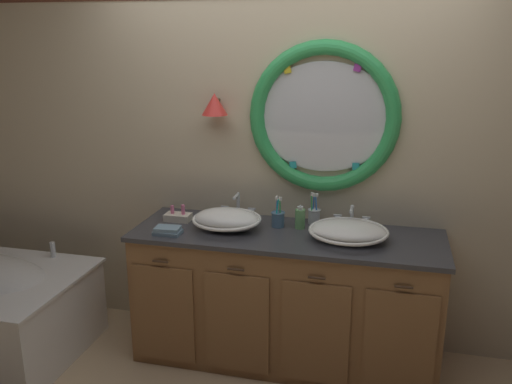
# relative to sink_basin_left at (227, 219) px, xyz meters

# --- Properties ---
(ground_plane) EXTENTS (14.00, 14.00, 0.00)m
(ground_plane) POSITION_rel_sink_basin_left_xyz_m (0.32, -0.21, -0.94)
(ground_plane) COLOR tan
(back_wall_assembly) EXTENTS (6.40, 0.26, 2.60)m
(back_wall_assembly) POSITION_rel_sink_basin_left_xyz_m (0.33, 0.37, 0.38)
(back_wall_assembly) COLOR beige
(back_wall_assembly) RESTS_ON ground_plane
(vanity_counter) EXTENTS (1.94, 0.66, 0.87)m
(vanity_counter) POSITION_rel_sink_basin_left_xyz_m (0.38, 0.03, -0.50)
(vanity_counter) COLOR olive
(vanity_counter) RESTS_ON ground_plane
(sink_basin_left) EXTENTS (0.44, 0.44, 0.14)m
(sink_basin_left) POSITION_rel_sink_basin_left_xyz_m (0.00, 0.00, 0.00)
(sink_basin_left) COLOR white
(sink_basin_left) RESTS_ON vanity_counter
(sink_basin_right) EXTENTS (0.48, 0.48, 0.11)m
(sink_basin_right) POSITION_rel_sink_basin_left_xyz_m (0.76, 0.00, -0.01)
(sink_basin_right) COLOR white
(sink_basin_right) RESTS_ON vanity_counter
(faucet_set_left) EXTENTS (0.24, 0.12, 0.17)m
(faucet_set_left) POSITION_rel_sink_basin_left_xyz_m (-0.00, 0.26, -0.00)
(faucet_set_left) COLOR silver
(faucet_set_left) RESTS_ON vanity_counter
(faucet_set_right) EXTENTS (0.23, 0.14, 0.14)m
(faucet_set_right) POSITION_rel_sink_basin_left_xyz_m (0.76, 0.25, -0.01)
(faucet_set_right) COLOR silver
(faucet_set_right) RESTS_ON vanity_counter
(toothbrush_holder_left) EXTENTS (0.09, 0.09, 0.21)m
(toothbrush_holder_left) POSITION_rel_sink_basin_left_xyz_m (0.30, 0.14, -0.01)
(toothbrush_holder_left) COLOR slate
(toothbrush_holder_left) RESTS_ON vanity_counter
(toothbrush_holder_right) EXTENTS (0.08, 0.08, 0.21)m
(toothbrush_holder_right) POSITION_rel_sink_basin_left_xyz_m (0.52, 0.25, -0.01)
(toothbrush_holder_right) COLOR silver
(toothbrush_holder_right) RESTS_ON vanity_counter
(soap_dispenser) EXTENTS (0.06, 0.07, 0.16)m
(soap_dispenser) POSITION_rel_sink_basin_left_xyz_m (0.45, 0.14, -0.00)
(soap_dispenser) COLOR #6BAD66
(soap_dispenser) RESTS_ON vanity_counter
(folded_hand_towel) EXTENTS (0.17, 0.11, 0.05)m
(folded_hand_towel) POSITION_rel_sink_basin_left_xyz_m (-0.33, -0.17, -0.05)
(folded_hand_towel) COLOR #7593A8
(folded_hand_towel) RESTS_ON vanity_counter
(toiletry_basket) EXTENTS (0.17, 0.10, 0.11)m
(toiletry_basket) POSITION_rel_sink_basin_left_xyz_m (-0.37, 0.09, -0.04)
(toiletry_basket) COLOR beige
(toiletry_basket) RESTS_ON vanity_counter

